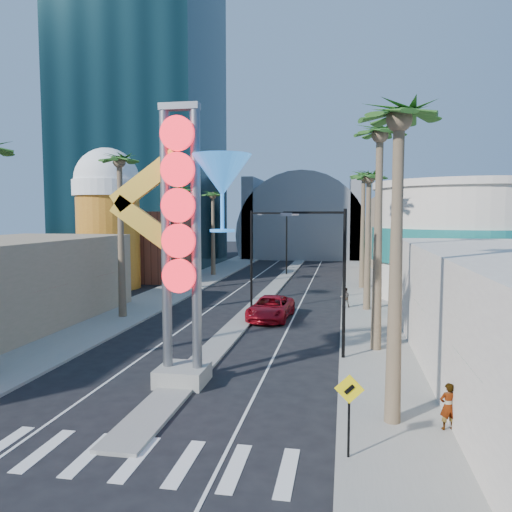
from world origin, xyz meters
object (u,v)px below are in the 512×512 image
(neon_sign, at_px, (198,223))
(pedestrian_a, at_px, (448,406))
(pedestrian_b, at_px, (345,298))
(red_pickup, at_px, (271,308))

(neon_sign, bearing_deg, pedestrian_a, -18.29)
(pedestrian_a, height_order, pedestrian_b, pedestrian_a)
(pedestrian_a, xyz_separation_m, pedestrian_b, (-3.55, 22.89, -0.04))
(red_pickup, relative_size, pedestrian_a, 3.61)
(neon_sign, bearing_deg, red_pickup, 85.75)
(neon_sign, xyz_separation_m, red_pickup, (1.08, 14.58, -6.46))
(neon_sign, height_order, pedestrian_b, neon_sign)
(red_pickup, height_order, pedestrian_a, pedestrian_a)
(red_pickup, relative_size, pedestrian_b, 3.79)
(red_pickup, height_order, pedestrian_b, pedestrian_b)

